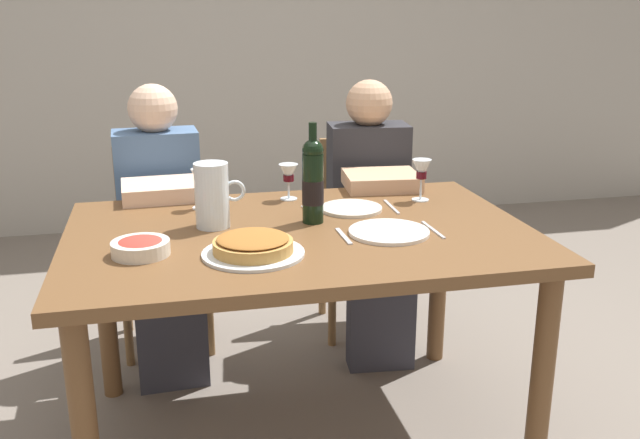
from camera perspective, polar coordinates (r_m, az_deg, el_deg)
ground_plane at (r=2.62m, az=-1.48°, el=-16.85°), size 8.00×8.00×0.00m
back_wall at (r=4.80m, az=-8.08°, el=16.14°), size 8.00×0.10×2.80m
dining_table at (r=2.32m, az=-1.61°, el=-3.01°), size 1.50×1.00×0.76m
wine_bottle at (r=2.33m, az=-0.58°, el=3.14°), size 0.07×0.07×0.34m
water_pitcher at (r=2.32m, az=-8.72°, el=1.66°), size 0.17×0.11×0.21m
baked_tart at (r=2.06m, az=-5.45°, el=-2.16°), size 0.30×0.30×0.06m
salad_bowl at (r=2.11m, az=-14.36°, el=-2.14°), size 0.17×0.17×0.05m
wine_glass_left_diner at (r=2.62m, az=-2.57°, el=3.66°), size 0.07×0.07×0.13m
wine_glass_right_diner at (r=2.54m, az=-9.72°, el=3.13°), size 0.06×0.06×0.15m
wine_glass_centre at (r=2.63m, az=8.24°, el=3.90°), size 0.07×0.07×0.16m
dinner_plate_left_setting at (r=2.26m, az=5.62°, el=-1.00°), size 0.26×0.26×0.01m
dinner_plate_right_setting at (r=2.51m, az=2.57°, el=0.90°), size 0.22×0.22×0.01m
fork_left_setting at (r=2.22m, az=1.93°, el=-1.36°), size 0.02×0.16×0.00m
knife_left_setting at (r=2.31m, az=9.16°, el=-0.82°), size 0.01×0.18×0.00m
knife_right_setting at (r=2.55m, az=5.82°, el=1.03°), size 0.02×0.18×0.00m
spoon_right_setting at (r=2.47m, az=-0.79°, el=0.61°), size 0.04×0.16×0.00m
chair_left at (r=3.19m, az=-12.81°, el=-1.02°), size 0.42×0.42×0.87m
diner_left at (r=2.93m, az=-12.73°, el=-0.18°), size 0.35×0.52×1.16m
chair_right at (r=3.27m, az=3.34°, el=-0.14°), size 0.44×0.44×0.87m
diner_right at (r=3.02m, az=4.26°, el=0.72°), size 0.37×0.53×1.16m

